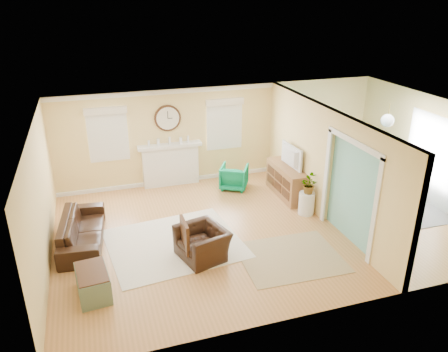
{
  "coord_description": "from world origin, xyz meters",
  "views": [
    {
      "loc": [
        -3.44,
        -8.02,
        4.92
      ],
      "look_at": [
        -0.8,
        0.3,
        1.2
      ],
      "focal_mm": 35.0,
      "sensor_mm": 36.0,
      "label": 1
    }
  ],
  "objects": [
    {
      "name": "credenza",
      "position": [
        1.23,
        1.29,
        0.4
      ],
      "size": [
        0.53,
        1.57,
        0.8
      ],
      "color": "olive",
      "rests_on": "floor"
    },
    {
      "name": "rug_jute",
      "position": [
        0.06,
        -1.38,
        0.01
      ],
      "size": [
        2.03,
        1.68,
        0.01
      ],
      "primitive_type": "cube",
      "rotation": [
        0.0,
        0.0,
        -0.03
      ],
      "color": "tan",
      "rests_on": "floor"
    },
    {
      "name": "wall_clock",
      "position": [
        -1.5,
        2.97,
        1.85
      ],
      "size": [
        0.7,
        0.07,
        0.7
      ],
      "color": "#4A2C15",
      "rests_on": "wall_back"
    },
    {
      "name": "floor",
      "position": [
        0.0,
        0.0,
        0.0
      ],
      "size": [
        9.0,
        9.0,
        0.0
      ],
      "primitive_type": "plane",
      "color": "#B07740",
      "rests_on": "ground"
    },
    {
      "name": "dining_chair_e",
      "position": [
        3.85,
        0.23,
        0.51
      ],
      "size": [
        0.42,
        0.42,
        0.87
      ],
      "color": "slate",
      "rests_on": "floor"
    },
    {
      "name": "tv",
      "position": [
        1.21,
        1.29,
        1.08
      ],
      "size": [
        0.18,
        0.98,
        0.56
      ],
      "primitive_type": "imported",
      "rotation": [
        0.0,
        0.0,
        1.63
      ],
      "color": "black",
      "rests_on": "credenza"
    },
    {
      "name": "pendant",
      "position": [
        3.0,
        0.0,
        2.2
      ],
      "size": [
        0.3,
        0.3,
        0.55
      ],
      "color": "gold",
      "rests_on": "ceiling"
    },
    {
      "name": "garden_stool",
      "position": [
        1.22,
        0.2,
        0.27
      ],
      "size": [
        0.37,
        0.37,
        0.55
      ],
      "primitive_type": "cylinder",
      "color": "white",
      "rests_on": "floor"
    },
    {
      "name": "fireplace",
      "position": [
        -1.5,
        2.88,
        0.6
      ],
      "size": [
        1.7,
        0.3,
        1.17
      ],
      "color": "white",
      "rests_on": "ground"
    },
    {
      "name": "wall_right",
      "position": [
        4.5,
        0.0,
        1.3
      ],
      "size": [
        0.02,
        6.0,
        2.6
      ],
      "primitive_type": "cube",
      "color": "#E3C67B",
      "rests_on": "ground"
    },
    {
      "name": "ceiling",
      "position": [
        0.0,
        0.0,
        2.6
      ],
      "size": [
        9.0,
        6.0,
        0.02
      ],
      "primitive_type": "cube",
      "color": "white",
      "rests_on": "wall_back"
    },
    {
      "name": "wall_front",
      "position": [
        0.0,
        -3.0,
        1.3
      ],
      "size": [
        9.0,
        0.02,
        2.6
      ],
      "primitive_type": "cube",
      "color": "#E3C67B",
      "rests_on": "ground"
    },
    {
      "name": "rug_cream",
      "position": [
        -2.05,
        -0.17,
        0.01
      ],
      "size": [
        2.91,
        2.6,
        0.01
      ],
      "primitive_type": "cube",
      "rotation": [
        0.0,
        0.0,
        0.11
      ],
      "color": "silver",
      "rests_on": "floor"
    },
    {
      "name": "green_chair",
      "position": [
        0.06,
        2.13,
        0.32
      ],
      "size": [
        0.94,
        0.95,
        0.64
      ],
      "primitive_type": "imported",
      "rotation": [
        0.0,
        0.0,
        2.63
      ],
      "color": "#096C45",
      "rests_on": "floor"
    },
    {
      "name": "window_left",
      "position": [
        -3.05,
        2.95,
        1.66
      ],
      "size": [
        1.05,
        0.13,
        1.42
      ],
      "color": "white",
      "rests_on": "wall_back"
    },
    {
      "name": "sofa",
      "position": [
        -3.87,
        0.45,
        0.3
      ],
      "size": [
        1.03,
        2.16,
        0.61
      ],
      "primitive_type": "imported",
      "rotation": [
        0.0,
        0.0,
        1.47
      ],
      "color": "black",
      "rests_on": "floor"
    },
    {
      "name": "eames_chair",
      "position": [
        -1.6,
        -0.82,
        0.31
      ],
      "size": [
        1.08,
        1.16,
        0.63
      ],
      "primitive_type": "imported",
      "rotation": [
        0.0,
        0.0,
        -1.29
      ],
      "color": "black",
      "rests_on": "floor"
    },
    {
      "name": "dining_chair_w",
      "position": [
        2.59,
        0.39,
        0.51
      ],
      "size": [
        0.39,
        0.39,
        0.87
      ],
      "color": "white",
      "rests_on": "floor"
    },
    {
      "name": "window_right",
      "position": [
        0.05,
        2.95,
        1.66
      ],
      "size": [
        1.05,
        0.13,
        1.42
      ],
      "color": "white",
      "rests_on": "wall_back"
    },
    {
      "name": "rug_grey",
      "position": [
        3.24,
        0.3,
        0.01
      ],
      "size": [
        2.49,
        3.11,
        0.01
      ],
      "primitive_type": "cube",
      "color": "slate",
      "rests_on": "floor"
    },
    {
      "name": "partition",
      "position": [
        1.51,
        0.28,
        1.36
      ],
      "size": [
        0.17,
        6.0,
        2.6
      ],
      "color": "#E3C67B",
      "rests_on": "ground"
    },
    {
      "name": "wall_left",
      "position": [
        -4.5,
        0.0,
        1.3
      ],
      "size": [
        0.02,
        6.0,
        2.6
      ],
      "primitive_type": "cube",
      "color": "#E3C67B",
      "rests_on": "ground"
    },
    {
      "name": "dining_table",
      "position": [
        3.24,
        0.3,
        0.31
      ],
      "size": [
        1.14,
        1.86,
        0.63
      ],
      "primitive_type": "imported",
      "rotation": [
        0.0,
        0.0,
        1.48
      ],
      "color": "#4A2C15",
      "rests_on": "floor"
    },
    {
      "name": "trunk",
      "position": [
        -3.73,
        -1.39,
        0.24
      ],
      "size": [
        0.6,
        0.89,
        0.49
      ],
      "color": "slate",
      "rests_on": "floor"
    },
    {
      "name": "french_doors",
      "position": [
        4.45,
        0.0,
        1.1
      ],
      "size": [
        0.06,
        1.7,
        2.2
      ],
      "color": "white",
      "rests_on": "ground"
    },
    {
      "name": "dining_chair_s",
      "position": [
        3.29,
        -0.86,
        0.58
      ],
      "size": [
        0.48,
        0.48,
        0.98
      ],
      "color": "slate",
      "rests_on": "floor"
    },
    {
      "name": "potted_plant",
      "position": [
        1.22,
        0.2,
        0.77
      ],
      "size": [
        0.39,
        0.44,
        0.45
      ],
      "primitive_type": "imported",
      "rotation": [
        0.0,
        0.0,
        1.48
      ],
      "color": "#337F33",
      "rests_on": "garden_stool"
    },
    {
      "name": "dining_chair_n",
      "position": [
        3.33,
        1.43,
        0.55
      ],
      "size": [
        0.5,
        0.5,
        0.94
      ],
      "color": "slate",
      "rests_on": "floor"
    },
    {
      "name": "wall_back",
      "position": [
        0.0,
        3.0,
        1.3
      ],
      "size": [
        9.0,
        0.02,
        2.6
      ],
      "primitive_type": "cube",
      "color": "#E3C67B",
      "rests_on": "ground"
    }
  ]
}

